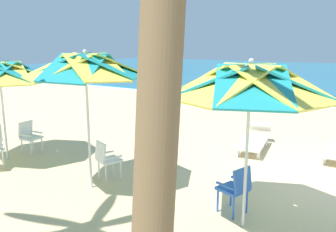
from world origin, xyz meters
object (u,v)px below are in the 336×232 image
(plastic_chair_0, at_px, (236,187))
(plastic_chair_3, at_px, (29,135))
(plastic_chair_1, at_px, (106,158))
(beach_umbrella_0, at_px, (250,82))
(sun_lounger_2, at_px, (254,139))
(beachgoer_seated, at_px, (278,99))
(beach_umbrella_1, at_px, (86,68))

(plastic_chair_0, relative_size, plastic_chair_3, 1.00)
(plastic_chair_1, bearing_deg, beach_umbrella_0, -4.31)
(plastic_chair_0, xyz_separation_m, sun_lounger_2, (-0.98, 3.84, -0.22))
(plastic_chair_1, relative_size, beachgoer_seated, 0.94)
(plastic_chair_1, relative_size, plastic_chair_3, 1.00)
(beach_umbrella_0, height_order, plastic_chair_0, beach_umbrella_0)
(beach_umbrella_1, bearing_deg, plastic_chair_0, 10.67)
(plastic_chair_3, bearing_deg, beach_umbrella_0, -4.66)
(plastic_chair_0, xyz_separation_m, plastic_chair_1, (-2.89, -0.08, 0.00))
(plastic_chair_0, bearing_deg, beach_umbrella_0, -49.56)
(plastic_chair_3, bearing_deg, plastic_chair_0, -1.79)
(plastic_chair_1, bearing_deg, beachgoer_seated, 86.89)
(plastic_chair_0, distance_m, plastic_chair_1, 2.89)
(beach_umbrella_0, relative_size, sun_lounger_2, 1.21)
(plastic_chair_3, distance_m, sun_lounger_2, 6.12)
(beach_umbrella_0, bearing_deg, plastic_chair_3, 175.34)
(plastic_chair_1, distance_m, plastic_chair_3, 3.00)
(beach_umbrella_1, bearing_deg, plastic_chair_1, 89.31)
(beach_umbrella_0, bearing_deg, sun_lounger_2, 106.69)
(plastic_chair_0, bearing_deg, beach_umbrella_1, -169.33)
(sun_lounger_2, bearing_deg, plastic_chair_0, -75.74)
(plastic_chair_0, bearing_deg, beachgoer_seated, 101.73)
(beach_umbrella_0, bearing_deg, beach_umbrella_1, -175.86)
(beachgoer_seated, bearing_deg, plastic_chair_1, -93.11)
(plastic_chair_1, bearing_deg, plastic_chair_0, 1.55)
(plastic_chair_0, distance_m, beach_umbrella_1, 3.53)
(plastic_chair_3, bearing_deg, beach_umbrella_1, -13.77)
(beach_umbrella_1, bearing_deg, plastic_chair_3, 166.23)
(beach_umbrella_1, relative_size, beachgoer_seated, 3.01)
(beach_umbrella_1, distance_m, beachgoer_seated, 11.79)
(plastic_chair_0, relative_size, beachgoer_seated, 0.94)
(plastic_chair_0, distance_m, plastic_chair_3, 5.88)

